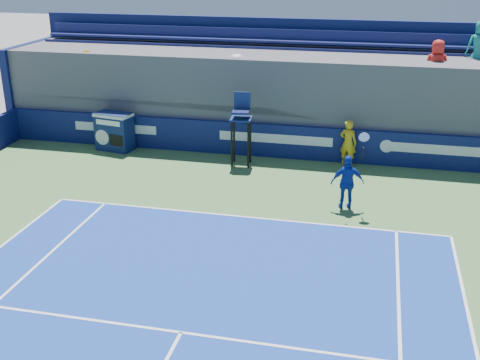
% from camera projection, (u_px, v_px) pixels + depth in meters
% --- Properties ---
extents(ball_person, '(0.66, 0.52, 1.60)m').
position_uv_depth(ball_person, '(348.00, 143.00, 20.20)').
color(ball_person, gold).
rests_on(ball_person, apron).
extents(back_hoarding, '(20.40, 0.21, 1.20)m').
position_uv_depth(back_hoarding, '(276.00, 141.00, 21.11)').
color(back_hoarding, '#0D164E').
rests_on(back_hoarding, ground).
extents(match_clock, '(1.43, 0.95, 1.40)m').
position_uv_depth(match_clock, '(114.00, 131.00, 21.83)').
color(match_clock, '#0F1E4E').
rests_on(match_clock, ground).
extents(umpire_chair, '(0.76, 0.76, 2.48)m').
position_uv_depth(umpire_chair, '(241.00, 121.00, 20.06)').
color(umpire_chair, black).
rests_on(umpire_chair, ground).
extents(tennis_player, '(1.00, 0.55, 2.57)m').
position_uv_depth(tennis_player, '(347.00, 182.00, 16.84)').
color(tennis_player, '#13319A').
rests_on(tennis_player, apron).
extents(stadium_seating, '(21.00, 4.05, 4.65)m').
position_uv_depth(stadium_seating, '(286.00, 93.00, 22.52)').
color(stadium_seating, '#525257').
rests_on(stadium_seating, ground).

